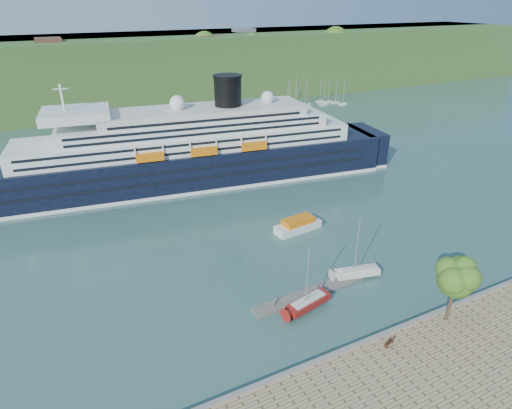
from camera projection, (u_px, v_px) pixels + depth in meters
The scene contains 10 objects.
ground at pixel (346, 354), 48.94m from camera, with size 400.00×400.00×0.00m, color #305650.
far_hillside at pixel (112, 71), 160.49m from camera, with size 400.00×50.00×24.00m, color #285020.
quay_coping at pixel (348, 348), 48.27m from camera, with size 220.00×0.50×0.30m, color slate.
cruise_ship at pixel (180, 133), 89.35m from camera, with size 100.96×14.70×22.67m, color black, non-canonical shape.
park_bench at pixel (389, 342), 48.73m from camera, with size 1.43×0.59×0.91m, color #482414, non-canonical shape.
promenade_tree at pixel (454, 288), 50.74m from camera, with size 5.80×5.80×9.60m, color #305C18, non-canonical shape.
floating_pontoon at pixel (310, 293), 58.74m from camera, with size 17.49×2.14×0.39m, color #65615A, non-canonical shape.
sailboat_red at pixel (310, 279), 54.16m from camera, with size 7.25×2.01×9.36m, color maroon, non-canonical shape.
sailboat_white_far at pixel (360, 250), 60.40m from camera, with size 7.22×2.01×9.33m, color silver, non-canonical shape.
tender_launch at pixel (298, 224), 74.61m from camera, with size 8.61×2.94×2.38m, color orange, non-canonical shape.
Camera 1 is at (-25.54, -28.09, 36.83)m, focal length 30.00 mm.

